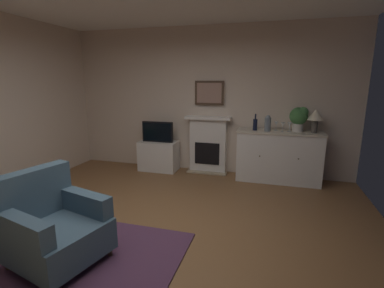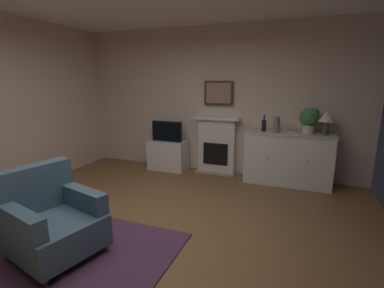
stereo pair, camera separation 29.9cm
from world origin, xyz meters
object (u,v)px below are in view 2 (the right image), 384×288
at_px(tv_cabinet, 168,155).
at_px(wine_glass_center, 292,126).
at_px(vase_decorative, 277,124).
at_px(potted_plant_small, 310,118).
at_px(tv_set, 167,131).
at_px(table_lamp, 327,118).
at_px(framed_picture, 219,93).
at_px(armchair, 52,220).
at_px(fireplace_unit, 217,145).
at_px(sideboard_cabinet, 287,159).
at_px(potted_plant_fern, 11,192).
at_px(wine_glass_left, 286,125).
at_px(wine_bottle, 264,125).
at_px(wine_glass_right, 299,126).

bearing_deg(tv_cabinet, wine_glass_center, -1.49).
xyz_separation_m(vase_decorative, potted_plant_small, (0.51, 0.10, 0.12)).
bearing_deg(tv_set, vase_decorative, -1.15).
distance_m(table_lamp, tv_set, 2.86).
relative_size(framed_picture, armchair, 0.57).
distance_m(tv_cabinet, tv_set, 0.49).
relative_size(fireplace_unit, potted_plant_small, 2.56).
bearing_deg(sideboard_cabinet, tv_set, -179.80).
height_order(table_lamp, potted_plant_fern, table_lamp).
relative_size(wine_glass_left, wine_glass_center, 1.00).
bearing_deg(tv_cabinet, potted_plant_fern, -117.46).
relative_size(sideboard_cabinet, tv_set, 2.35).
bearing_deg(table_lamp, potted_plant_small, 169.64).
xyz_separation_m(wine_glass_left, tv_set, (-2.22, -0.04, -0.24)).
height_order(wine_bottle, vase_decorative, wine_bottle).
distance_m(sideboard_cabinet, tv_cabinet, 2.30).
distance_m(wine_glass_right, tv_cabinet, 2.55).
bearing_deg(table_lamp, wine_glass_left, 176.79).
relative_size(vase_decorative, tv_set, 0.45).
bearing_deg(vase_decorative, wine_glass_left, 30.58).
relative_size(framed_picture, wine_bottle, 1.90).
relative_size(framed_picture, wine_glass_right, 3.33).
xyz_separation_m(potted_plant_fern, potted_plant_small, (3.85, 2.46, 0.91)).
bearing_deg(sideboard_cabinet, wine_glass_center, -49.70).
xyz_separation_m(wine_bottle, vase_decorative, (0.21, -0.04, 0.03)).
xyz_separation_m(framed_picture, tv_set, (-0.98, -0.23, -0.75)).
distance_m(fireplace_unit, armchair, 3.30).
bearing_deg(tv_set, wine_bottle, -0.02).
distance_m(wine_glass_center, wine_glass_right, 0.12).
relative_size(sideboard_cabinet, potted_plant_fern, 3.39).
relative_size(table_lamp, potted_plant_fern, 0.93).
distance_m(sideboard_cabinet, wine_bottle, 0.70).
height_order(wine_glass_center, vase_decorative, vase_decorative).
height_order(framed_picture, sideboard_cabinet, framed_picture).
bearing_deg(framed_picture, table_lamp, -6.83).
xyz_separation_m(sideboard_cabinet, tv_cabinet, (-2.29, 0.02, -0.16)).
xyz_separation_m(wine_bottle, tv_set, (-1.86, 0.00, -0.23)).
bearing_deg(table_lamp, tv_set, -179.83).
bearing_deg(framed_picture, tv_cabinet, -167.99).
distance_m(wine_glass_center, vase_decorative, 0.25).
relative_size(tv_cabinet, potted_plant_fern, 1.74).
height_order(fireplace_unit, sideboard_cabinet, fireplace_unit).
bearing_deg(tv_cabinet, fireplace_unit, 9.45).
distance_m(wine_glass_left, potted_plant_fern, 4.32).
distance_m(vase_decorative, armchair, 3.60).
bearing_deg(table_lamp, wine_glass_right, -179.79).
xyz_separation_m(wine_glass_left, wine_glass_center, (0.11, -0.08, 0.00)).
distance_m(wine_glass_center, tv_set, 2.34).
height_order(framed_picture, potted_plant_small, framed_picture).
relative_size(fireplace_unit, tv_cabinet, 1.47).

